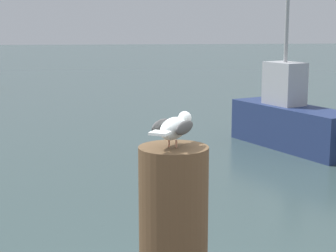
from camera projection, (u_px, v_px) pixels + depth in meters
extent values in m
cylinder|color=#4C3823|center=(173.00, 230.00, 2.65)|extent=(0.32, 0.32, 0.80)
cylinder|color=tan|center=(176.00, 144.00, 2.56)|extent=(0.01, 0.01, 0.04)
cylinder|color=tan|center=(169.00, 143.00, 2.57)|extent=(0.01, 0.01, 0.04)
ellipsoid|color=silver|center=(174.00, 128.00, 2.56)|extent=(0.19, 0.24, 0.10)
sphere|color=silver|center=(185.00, 118.00, 2.68)|extent=(0.06, 0.06, 0.06)
cone|color=yellow|center=(189.00, 117.00, 2.73)|extent=(0.04, 0.05, 0.02)
cube|color=silver|center=(160.00, 133.00, 2.43)|extent=(0.10, 0.10, 0.01)
ellipsoid|color=#373737|center=(184.00, 128.00, 2.53)|extent=(0.12, 0.18, 0.06)
ellipsoid|color=#373737|center=(161.00, 126.00, 2.57)|extent=(0.12, 0.18, 0.06)
cube|color=navy|center=(292.00, 127.00, 11.59)|extent=(2.01, 3.06, 0.86)
cube|color=#B2B2B7|center=(285.00, 83.00, 11.67)|extent=(0.82, 0.96, 0.88)
cylinder|color=#A5A5A8|center=(287.00, 10.00, 11.40)|extent=(0.08, 0.08, 2.08)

